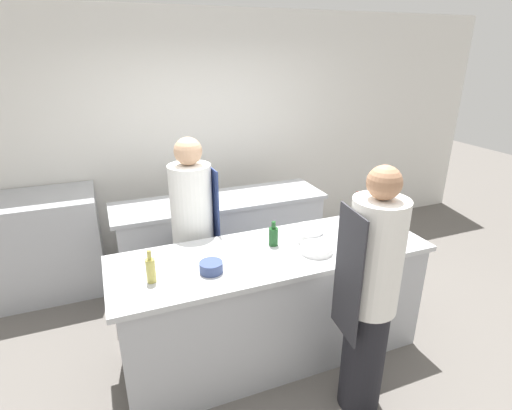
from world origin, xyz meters
The scene contains 18 objects.
ground_plane centered at (0.00, 0.00, 0.00)m, with size 16.00×16.00×0.00m, color #605B56.
wall_back centered at (0.00, 2.13, 1.40)m, with size 8.00×0.06×2.80m.
prep_counter centered at (0.00, 0.00, 0.47)m, with size 2.44×0.81×0.94m.
pass_counter centered at (-0.04, 1.24, 0.47)m, with size 2.18×0.63×0.94m.
oven_range centered at (-1.73, 1.71, 0.51)m, with size 0.99×0.74×1.03m.
chef_at_prep_near centered at (0.36, -0.72, 0.89)m, with size 0.37×0.35×1.76m.
chef_at_stove centered at (-0.46, 0.65, 0.87)m, with size 0.38×0.36×1.72m.
bottle_olive_oil centered at (-0.92, -0.09, 1.03)m, with size 0.06×0.06×0.23m.
bottle_vinegar centered at (0.57, -0.13, 1.02)m, with size 0.08×0.08×0.21m.
bottle_wine centered at (0.94, 0.28, 1.04)m, with size 0.08×0.08×0.26m.
bottle_cooking_oil centered at (0.48, -0.33, 1.01)m, with size 0.07×0.07×0.18m.
bottle_sauce centered at (0.04, 0.09, 1.02)m, with size 0.07×0.07×0.20m.
bottle_water centered at (0.73, -0.07, 1.06)m, with size 0.07×0.07×0.31m.
bowl_mixing_large centered at (0.30, -0.14, 0.96)m, with size 0.24×0.24×0.05m.
bowl_prep_small centered at (-0.52, -0.12, 0.97)m, with size 0.16×0.16×0.08m.
bowl_ceramic_blue centered at (0.43, 0.20, 0.96)m, with size 0.22×0.22×0.05m.
bowl_wooden_salad centered at (0.83, -0.18, 0.98)m, with size 0.18×0.18×0.09m.
cup centered at (0.28, 0.05, 0.99)m, with size 0.10×0.10×0.10m.
Camera 1 is at (-1.12, -2.45, 2.38)m, focal length 28.00 mm.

